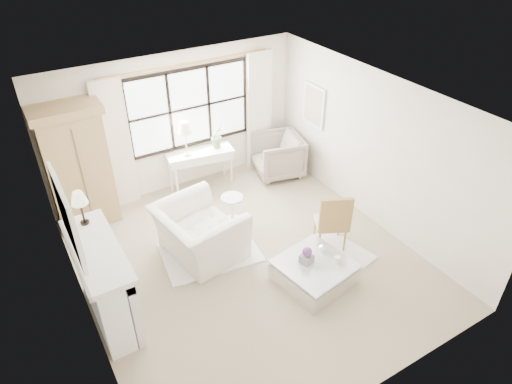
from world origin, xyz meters
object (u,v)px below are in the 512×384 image
Objects in this scene: club_armchair at (199,232)px; coffee_table at (314,273)px; armoire at (78,166)px; console_table at (201,169)px.

coffee_table is at bearing -149.97° from club_armchair.
armoire reaches higher than console_table.
console_table is at bearing 85.68° from coffee_table.
club_armchair is (-0.91, -1.85, 0.03)m from console_table.
armoire is 4.33m from coffee_table.
console_table is (2.25, -0.02, -0.74)m from armoire.
armoire reaches higher than coffee_table.
console_table reaches higher than coffee_table.
club_armchair is at bearing -53.96° from armoire.
armoire is at bearing 27.01° from club_armchair.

